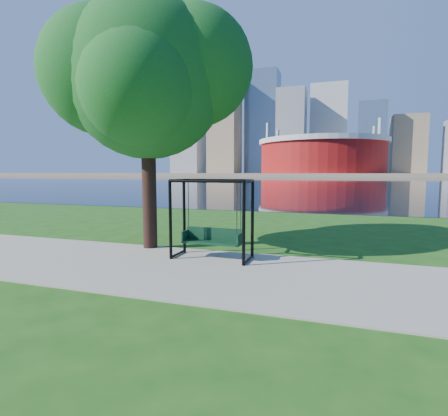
% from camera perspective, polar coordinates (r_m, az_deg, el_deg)
% --- Properties ---
extents(ground, '(900.00, 900.00, 0.00)m').
position_cam_1_polar(ground, '(8.43, 0.41, -9.65)').
color(ground, '#1E5114').
rests_on(ground, ground).
extents(path, '(120.00, 4.00, 0.03)m').
position_cam_1_polar(path, '(7.97, -0.72, -10.45)').
color(path, '#9E937F').
rests_on(path, ground).
extents(river, '(900.00, 180.00, 0.02)m').
position_cam_1_polar(river, '(109.78, 17.23, 4.33)').
color(river, black).
rests_on(river, ground).
extents(far_bank, '(900.00, 228.00, 2.00)m').
position_cam_1_polar(far_bank, '(313.74, 18.12, 5.24)').
color(far_bank, '#937F60').
rests_on(far_bank, ground).
extents(stadium, '(83.00, 83.00, 32.00)m').
position_cam_1_polar(stadium, '(243.35, 15.70, 8.36)').
color(stadium, maroon).
rests_on(stadium, far_bank).
extents(skyline, '(392.00, 66.00, 96.50)m').
position_cam_1_polar(skyline, '(328.92, 17.58, 11.36)').
color(skyline, gray).
rests_on(skyline, far_bank).
extents(swing, '(2.05, 0.92, 2.08)m').
position_cam_1_polar(swing, '(9.00, -1.98, -2.13)').
color(swing, black).
rests_on(swing, ground).
extents(park_tree, '(5.84, 5.28, 7.25)m').
position_cam_1_polar(park_tree, '(10.94, -12.58, 20.43)').
color(park_tree, black).
rests_on(park_tree, ground).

